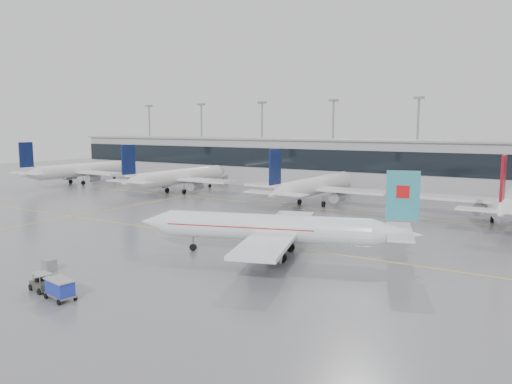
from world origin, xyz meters
The scene contains 16 objects.
ground centered at (0.00, 0.00, 0.00)m, with size 320.00×320.00×0.00m, color slate.
taxi_line_main centered at (0.00, 0.00, 0.01)m, with size 120.00×0.25×0.01m, color gold.
taxi_line_north centered at (0.00, 30.00, 0.01)m, with size 120.00×0.25×0.01m, color gold.
taxi_line_cross centered at (-30.00, 15.00, 0.01)m, with size 0.25×60.00×0.01m, color gold.
terminal centered at (0.00, 62.00, 6.00)m, with size 180.00×15.00×12.00m, color #98989B.
terminal_glass centered at (0.00, 54.45, 7.50)m, with size 180.00×0.20×5.00m, color black.
terminal_roof centered at (0.00, 62.00, 12.20)m, with size 182.00×16.00×0.40m, color gray.
light_masts centered at (0.00, 68.00, 13.34)m, with size 156.40×1.00×22.60m.
air_canada_jet centered at (13.31, -4.62, 3.32)m, with size 33.62×26.99×10.57m.
parked_jet_a centered at (-70.00, 33.69, 3.71)m, with size 29.64×36.96×11.72m.
parked_jet_b centered at (-35.00, 33.69, 3.71)m, with size 29.64×36.96×11.72m.
parked_jet_c centered at (0.00, 33.69, 3.71)m, with size 29.64×36.96×11.72m.
parked_jet_d centered at (35.00, 33.69, 3.71)m, with size 29.64×36.96×11.72m.
baggage_tug centered at (0.84, -27.48, 0.62)m, with size 3.70×1.89×1.76m.
baggage_cart centered at (4.39, -28.09, 1.10)m, with size 3.29×2.19×1.89m.
gse_unit centered at (-4.31, -22.97, 0.65)m, with size 1.29×1.20×1.29m, color gray.
Camera 1 is at (42.08, -55.28, 15.35)m, focal length 35.00 mm.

